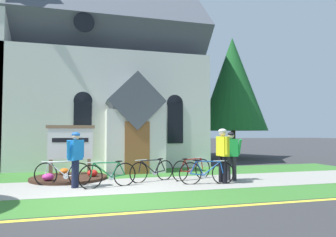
{
  "coord_description": "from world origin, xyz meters",
  "views": [
    {
      "loc": [
        -0.32,
        -7.41,
        1.65
      ],
      "look_at": [
        2.46,
        3.28,
        2.19
      ],
      "focal_mm": 31.38,
      "sensor_mm": 36.0,
      "label": 1
    }
  ],
  "objects": [
    {
      "name": "ground",
      "position": [
        0.0,
        4.0,
        0.0
      ],
      "size": [
        140.0,
        140.0,
        0.0
      ],
      "primitive_type": "plane",
      "color": "#333335"
    },
    {
      "name": "sidewalk_slab",
      "position": [
        -0.7,
        1.9,
        0.01
      ],
      "size": [
        32.0,
        2.69,
        0.01
      ],
      "primitive_type": "cube",
      "color": "#99968E",
      "rests_on": "ground"
    },
    {
      "name": "grass_verge",
      "position": [
        -0.7,
        -0.3,
        0.0
      ],
      "size": [
        32.0,
        1.72,
        0.01
      ],
      "primitive_type": "cube",
      "color": "#38722D",
      "rests_on": "ground"
    },
    {
      "name": "church_lawn",
      "position": [
        -0.7,
        4.58,
        0.0
      ],
      "size": [
        24.0,
        2.66,
        0.01
      ],
      "primitive_type": "cube",
      "color": "#38722D",
      "rests_on": "ground"
    },
    {
      "name": "curb_paint_stripe",
      "position": [
        -0.7,
        -1.31,
        0.0
      ],
      "size": [
        28.0,
        0.16,
        0.01
      ],
      "primitive_type": "cube",
      "color": "yellow",
      "rests_on": "ground"
    },
    {
      "name": "church_building",
      "position": [
        -1.1,
        9.74,
        4.78
      ],
      "size": [
        12.48,
        10.07,
        12.63
      ],
      "color": "silver",
      "rests_on": "ground"
    },
    {
      "name": "church_sign",
      "position": [
        -1.08,
        4.11,
        1.23
      ],
      "size": [
        1.74,
        0.24,
        1.93
      ],
      "color": "#7F6047",
      "rests_on": "ground"
    },
    {
      "name": "flower_bed",
      "position": [
        -1.08,
        3.58,
        0.07
      ],
      "size": [
        2.62,
        2.62,
        0.34
      ],
      "color": "#382319",
      "rests_on": "ground"
    },
    {
      "name": "bicycle_red",
      "position": [
        1.7,
        2.45,
        0.36
      ],
      "size": [
        1.65,
        0.69,
        0.79
      ],
      "color": "black",
      "rests_on": "ground"
    },
    {
      "name": "bicycle_black",
      "position": [
        0.19,
        1.69,
        0.38
      ],
      "size": [
        1.74,
        0.52,
        0.81
      ],
      "color": "black",
      "rests_on": "ground"
    },
    {
      "name": "bicycle_orange",
      "position": [
        -1.17,
        2.33,
        0.38
      ],
      "size": [
        1.75,
        0.52,
        0.84
      ],
      "color": "black",
      "rests_on": "ground"
    },
    {
      "name": "bicycle_silver",
      "position": [
        3.25,
        1.43,
        0.38
      ],
      "size": [
        1.78,
        0.33,
        0.81
      ],
      "color": "black",
      "rests_on": "ground"
    },
    {
      "name": "bicycle_green",
      "position": [
        3.11,
        2.45,
        0.37
      ],
      "size": [
        1.64,
        0.71,
        0.78
      ],
      "color": "black",
      "rests_on": "ground"
    },
    {
      "name": "cyclist_in_red_jersey",
      "position": [
        3.86,
        1.5,
        1.06
      ],
      "size": [
        0.32,
        0.73,
        1.78
      ],
      "color": "black",
      "rests_on": "ground"
    },
    {
      "name": "cyclist_in_yellow_jersey",
      "position": [
        4.35,
        1.88,
        0.98
      ],
      "size": [
        0.6,
        0.48,
        1.68
      ],
      "color": "#2D2D33",
      "rests_on": "ground"
    },
    {
      "name": "cyclist_in_white_jersey",
      "position": [
        -0.78,
        1.85,
        0.98
      ],
      "size": [
        0.48,
        0.61,
        1.67
      ],
      "color": "#191E38",
      "rests_on": "ground"
    },
    {
      "name": "roadside_conifer",
      "position": [
        8.55,
        9.92,
        4.84
      ],
      "size": [
        4.34,
        4.34,
        7.9
      ],
      "color": "#4C3823",
      "rests_on": "ground"
    },
    {
      "name": "distant_hill",
      "position": [
        -13.73,
        83.97,
        0.0
      ],
      "size": [
        83.39,
        45.06,
        17.13
      ],
      "primitive_type": "ellipsoid",
      "color": "#847A5B",
      "rests_on": "ground"
    }
  ]
}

